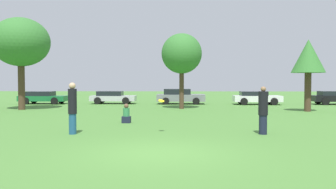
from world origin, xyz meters
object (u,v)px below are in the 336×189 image
parked_car_green (43,97)px  parked_car_white (256,97)px  parked_car_black (336,97)px  parked_car_silver (113,97)px  parked_car_grey (180,96)px  tree_0 (21,43)px  bystander_sitting (126,115)px  tree_2 (308,58)px  person_thrower (72,108)px  frisbee (161,101)px  tree_1 (182,54)px  person_catcher (263,110)px

parked_car_green → parked_car_white: bearing=-0.2°
parked_car_white → parked_car_black: (7.00, 0.31, 0.01)m
parked_car_silver → parked_car_black: 19.69m
parked_car_silver → parked_car_grey: parked_car_grey is taller
tree_0 → parked_car_silver: (5.17, 6.81, -4.15)m
bystander_sitting → tree_2: bearing=31.6°
person_thrower → tree_2: 16.66m
parked_car_green → parked_car_grey: size_ratio=0.98×
frisbee → tree_1: size_ratio=0.04×
person_catcher → parked_car_black: size_ratio=0.43×
tree_1 → parked_car_green: (-12.38, 5.17, -3.41)m
person_thrower → parked_car_grey: (4.08, 17.94, -0.33)m
person_thrower → parked_car_green: person_thrower is taller
tree_0 → parked_car_grey: bearing=30.7°
parked_car_green → person_thrower: bearing=-64.8°
bystander_sitting → person_thrower: bearing=-112.1°
person_thrower → parked_car_white: person_thrower is taller
tree_0 → parked_car_green: size_ratio=1.57×
parked_car_black → frisbee: bearing=-129.1°
parked_car_silver → person_thrower: bearing=-83.4°
person_catcher → bystander_sitting: bearing=-32.7°
parked_car_black → parked_car_grey: bearing=179.6°
person_catcher → frisbee: size_ratio=7.41×
parked_car_green → parked_car_grey: 12.25m
person_catcher → tree_1: (-3.08, 12.24, 3.09)m
bystander_sitting → parked_car_grey: parked_car_grey is taller
person_catcher → parked_car_black: bearing=-122.4°
tree_2 → parked_car_grey: bearing=139.2°
tree_1 → parked_car_green: 13.84m
person_thrower → parked_car_grey: person_thrower is taller
tree_0 → parked_car_green: tree_0 is taller
parked_car_grey → person_thrower: bearing=-102.5°
bystander_sitting → parked_car_white: bearing=56.2°
parked_car_white → tree_0: bearing=-160.6°
parked_car_grey → parked_car_silver: bearing=179.0°
tree_1 → parked_car_grey: bearing=91.4°
parked_car_silver → parked_car_black: size_ratio=0.94×
parked_car_grey → parked_car_black: size_ratio=0.99×
parked_car_grey → tree_0: bearing=-149.0°
person_catcher → tree_2: 11.94m
person_thrower → parked_car_green: (-8.17, 17.63, -0.42)m
person_catcher → parked_car_green: size_ratio=0.44×
tree_2 → parked_car_white: bearing=105.8°
bystander_sitting → parked_car_silver: (-3.49, 14.39, 0.22)m
parked_car_silver → parked_car_grey: bearing=-1.0°
parked_car_green → parked_car_white: size_ratio=1.02×
person_thrower → person_catcher: bearing=0.0°
person_catcher → parked_car_green: person_catcher is taller
parked_car_silver → person_catcher: bearing=-62.2°
tree_1 → parked_car_silver: size_ratio=1.37×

